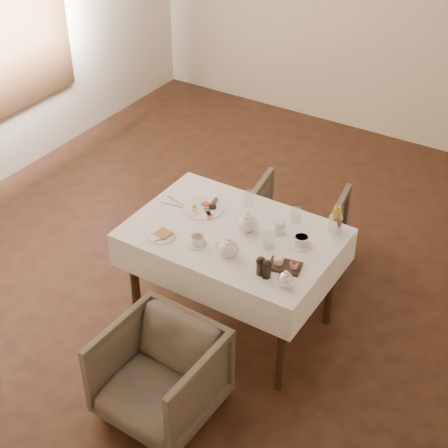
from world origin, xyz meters
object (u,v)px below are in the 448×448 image
armchair_far (295,228)px  table (233,247)px  armchair_near (160,375)px  teapot_centre (248,222)px  breakfast_plate (204,208)px

armchair_far → table: bearing=78.2°
table → armchair_near: table is taller
armchair_near → teapot_centre: (0.03, 0.91, 0.54)m
armchair_far → teapot_centre: 0.91m
armchair_near → teapot_centre: 1.06m
armchair_near → teapot_centre: size_ratio=3.69×
armchair_far → armchair_near: bearing=80.8°
armchair_near → breakfast_plate: breakfast_plate is taller
armchair_near → armchair_far: 1.66m
armchair_far → breakfast_plate: size_ratio=2.56×
table → armchair_far: (0.04, 0.81, -0.34)m
armchair_far → teapot_centre: size_ratio=3.89×
table → teapot_centre: teapot_centre is taller
table → breakfast_plate: (-0.29, 0.11, 0.13)m
table → armchair_near: size_ratio=2.02×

